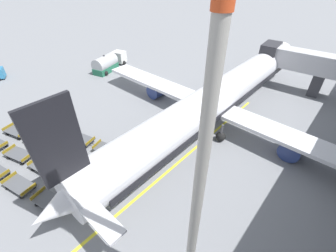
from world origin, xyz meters
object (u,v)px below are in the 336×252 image
at_px(baggage_dolly_row_mid_a_col_d, 72,183).
at_px(baggage_dolly_row_mid_b_col_a, 17,131).
at_px(baggage_dolly_row_near_col_d, 50,202).
at_px(baggage_dolly_row_far_col_b, 56,130).
at_px(fuel_tanker_primary, 108,63).
at_px(baggage_dolly_row_far_col_d, 108,149).
at_px(baggage_dolly_row_near_col_c, 20,185).
at_px(baggage_dolly_row_mid_b_col_b, 38,141).
at_px(airplane, 218,98).
at_px(apron_light_mast, 205,139).
at_px(baggage_dolly_row_far_col_a, 36,121).
at_px(baggage_dolly_row_mid_a_col_c, 44,167).
at_px(baggage_dolly_row_mid_a_col_b, 19,155).
at_px(baggage_dolly_row_far_col_c, 81,139).
at_px(baggage_dolly_row_mid_b_col_c, 63,153).
at_px(baggage_dolly_row_mid_b_col_d, 90,165).

height_order(baggage_dolly_row_mid_a_col_d, baggage_dolly_row_mid_b_col_a, same).
xyz_separation_m(baggage_dolly_row_near_col_d, baggage_dolly_row_far_col_b, (-9.61, 5.49, 0.00)).
height_order(fuel_tanker_primary, baggage_dolly_row_mid_a_col_d, fuel_tanker_primary).
relative_size(baggage_dolly_row_far_col_b, baggage_dolly_row_far_col_d, 1.00).
bearing_deg(baggage_dolly_row_near_col_c, baggage_dolly_row_mid_b_col_b, 142.43).
height_order(baggage_dolly_row_mid_b_col_a, baggage_dolly_row_far_col_d, same).
xyz_separation_m(airplane, baggage_dolly_row_mid_b_col_b, (-13.00, -18.70, -2.76)).
relative_size(fuel_tanker_primary, apron_light_mast, 0.39).
height_order(baggage_dolly_row_far_col_a, baggage_dolly_row_far_col_b, same).
distance_m(baggage_dolly_row_mid_a_col_c, baggage_dolly_row_mid_a_col_d, 4.19).
distance_m(baggage_dolly_row_mid_a_col_c, baggage_dolly_row_mid_b_col_a, 8.56).
xyz_separation_m(baggage_dolly_row_near_col_d, baggage_dolly_row_mid_a_col_b, (-8.45, 0.61, 0.00)).
distance_m(baggage_dolly_row_far_col_b, apron_light_mast, 26.14).
distance_m(baggage_dolly_row_near_col_d, baggage_dolly_row_mid_a_col_c, 4.81).
height_order(airplane, apron_light_mast, apron_light_mast).
height_order(baggage_dolly_row_near_col_d, baggage_dolly_row_far_col_c, same).
relative_size(airplane, baggage_dolly_row_mid_b_col_b, 12.50).
xyz_separation_m(baggage_dolly_row_mid_a_col_d, baggage_dolly_row_mid_b_col_b, (-8.79, 0.57, 0.00)).
height_order(fuel_tanker_primary, baggage_dolly_row_mid_b_col_c, fuel_tanker_primary).
height_order(baggage_dolly_row_mid_b_col_b, baggage_dolly_row_mid_b_col_c, same).
height_order(baggage_dolly_row_mid_b_col_a, baggage_dolly_row_far_col_a, same).
xyz_separation_m(baggage_dolly_row_near_col_c, baggage_dolly_row_mid_b_col_d, (2.82, 5.90, 0.00)).
xyz_separation_m(fuel_tanker_primary, baggage_dolly_row_mid_b_col_a, (8.21, -20.33, -0.91)).
xyz_separation_m(airplane, baggage_dolly_row_mid_b_col_a, (-16.86, -19.61, -2.76)).
xyz_separation_m(baggage_dolly_row_mid_b_col_b, baggage_dolly_row_mid_b_col_c, (4.22, 0.97, 0.00)).
relative_size(baggage_dolly_row_mid_b_col_c, apron_light_mast, 0.18).
height_order(baggage_dolly_row_near_col_d, baggage_dolly_row_far_col_d, same).
xyz_separation_m(fuel_tanker_primary, baggage_dolly_row_far_col_c, (15.66, -15.81, -0.91)).
height_order(baggage_dolly_row_mid_b_col_a, baggage_dolly_row_far_col_b, same).
xyz_separation_m(baggage_dolly_row_mid_a_col_b, baggage_dolly_row_far_col_a, (-5.11, 4.01, 0.00)).
height_order(fuel_tanker_primary, baggage_dolly_row_mid_a_col_b, fuel_tanker_primary).
distance_m(fuel_tanker_primary, baggage_dolly_row_far_col_a, 19.42).
bearing_deg(airplane, fuel_tanker_primary, 178.35).
bearing_deg(baggage_dolly_row_mid_a_col_d, fuel_tanker_primary, 136.22).
bearing_deg(baggage_dolly_row_mid_a_col_d, baggage_dolly_row_far_col_d, 104.29).
height_order(baggage_dolly_row_mid_b_col_c, baggage_dolly_row_far_col_d, same).
height_order(baggage_dolly_row_mid_a_col_c, baggage_dolly_row_far_col_c, same).
distance_m(baggage_dolly_row_mid_a_col_b, baggage_dolly_row_mid_a_col_c, 4.02).
height_order(baggage_dolly_row_mid_a_col_c, baggage_dolly_row_far_col_a, same).
height_order(airplane, baggage_dolly_row_mid_b_col_d, airplane).
height_order(baggage_dolly_row_mid_a_col_c, baggage_dolly_row_mid_b_col_a, same).
height_order(baggage_dolly_row_mid_b_col_d, baggage_dolly_row_far_col_b, same).
xyz_separation_m(baggage_dolly_row_mid_a_col_c, baggage_dolly_row_mid_b_col_b, (-4.69, 1.43, 0.00)).
xyz_separation_m(baggage_dolly_row_mid_a_col_c, baggage_dolly_row_far_col_c, (-1.09, 5.04, 0.00)).
bearing_deg(baggage_dolly_row_mid_a_col_c, baggage_dolly_row_far_col_c, 102.23).
height_order(baggage_dolly_row_mid_a_col_d, baggage_dolly_row_mid_b_col_c, same).
height_order(airplane, baggage_dolly_row_far_col_a, airplane).
height_order(baggage_dolly_row_mid_b_col_b, baggage_dolly_row_far_col_d, same).
bearing_deg(baggage_dolly_row_far_col_b, baggage_dolly_row_mid_b_col_a, -135.62).
relative_size(fuel_tanker_primary, baggage_dolly_row_far_col_b, 2.23).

